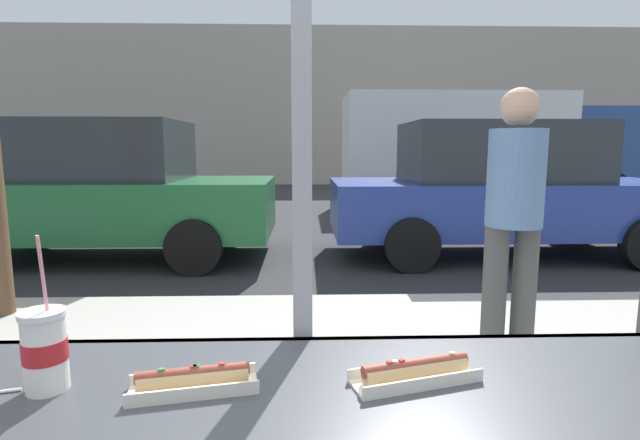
{
  "coord_description": "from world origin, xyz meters",
  "views": [
    {
      "loc": [
        0.01,
        -1.17,
        1.42
      ],
      "look_at": [
        0.12,
        2.46,
        0.88
      ],
      "focal_mm": 27.3,
      "sensor_mm": 36.0,
      "label": 1
    }
  ],
  "objects_px": {
    "hotdog_tray_near": "(194,380)",
    "pedestrian": "(514,210)",
    "parked_car_green": "(101,190)",
    "box_truck": "(483,145)",
    "parked_car_blue": "(501,190)",
    "soda_cup_left": "(45,349)",
    "hotdog_tray_far": "(415,371)"
  },
  "relations": [
    {
      "from": "hotdog_tray_far",
      "to": "parked_car_blue",
      "type": "height_order",
      "value": "parked_car_blue"
    },
    {
      "from": "hotdog_tray_far",
      "to": "box_truck",
      "type": "relative_size",
      "value": 0.04
    },
    {
      "from": "hotdog_tray_near",
      "to": "parked_car_green",
      "type": "bearing_deg",
      "value": 113.93
    },
    {
      "from": "box_truck",
      "to": "parked_car_blue",
      "type": "bearing_deg",
      "value": -107.61
    },
    {
      "from": "soda_cup_left",
      "to": "box_truck",
      "type": "relative_size",
      "value": 0.05
    },
    {
      "from": "soda_cup_left",
      "to": "hotdog_tray_far",
      "type": "relative_size",
      "value": 1.13
    },
    {
      "from": "parked_car_green",
      "to": "pedestrian",
      "type": "relative_size",
      "value": 2.62
    },
    {
      "from": "hotdog_tray_near",
      "to": "parked_car_blue",
      "type": "distance_m",
      "value": 6.06
    },
    {
      "from": "soda_cup_left",
      "to": "pedestrian",
      "type": "distance_m",
      "value": 2.52
    },
    {
      "from": "parked_car_green",
      "to": "soda_cup_left",
      "type": "bearing_deg",
      "value": -68.75
    },
    {
      "from": "soda_cup_left",
      "to": "parked_car_green",
      "type": "bearing_deg",
      "value": 111.25
    },
    {
      "from": "hotdog_tray_near",
      "to": "box_truck",
      "type": "distance_m",
      "value": 11.77
    },
    {
      "from": "parked_car_blue",
      "to": "pedestrian",
      "type": "relative_size",
      "value": 2.76
    },
    {
      "from": "hotdog_tray_far",
      "to": "parked_car_green",
      "type": "xyz_separation_m",
      "value": [
        -2.84,
        5.34,
        -0.07
      ]
    },
    {
      "from": "hotdog_tray_far",
      "to": "pedestrian",
      "type": "distance_m",
      "value": 2.06
    },
    {
      "from": "parked_car_green",
      "to": "box_truck",
      "type": "xyz_separation_m",
      "value": [
        6.93,
        5.48,
        0.61
      ]
    },
    {
      "from": "parked_car_blue",
      "to": "box_truck",
      "type": "relative_size",
      "value": 0.66
    },
    {
      "from": "soda_cup_left",
      "to": "hotdog_tray_near",
      "type": "distance_m",
      "value": 0.31
    },
    {
      "from": "hotdog_tray_near",
      "to": "pedestrian",
      "type": "distance_m",
      "value": 2.33
    },
    {
      "from": "parked_car_green",
      "to": "pedestrian",
      "type": "xyz_separation_m",
      "value": [
        3.82,
        -3.54,
        0.18
      ]
    },
    {
      "from": "hotdog_tray_near",
      "to": "hotdog_tray_far",
      "type": "distance_m",
      "value": 0.46
    },
    {
      "from": "box_truck",
      "to": "pedestrian",
      "type": "height_order",
      "value": "box_truck"
    },
    {
      "from": "hotdog_tray_near",
      "to": "box_truck",
      "type": "bearing_deg",
      "value": 67.23
    },
    {
      "from": "parked_car_green",
      "to": "box_truck",
      "type": "bearing_deg",
      "value": 38.32
    },
    {
      "from": "soda_cup_left",
      "to": "parked_car_green",
      "type": "relative_size",
      "value": 0.08
    },
    {
      "from": "parked_car_green",
      "to": "parked_car_blue",
      "type": "bearing_deg",
      "value": -0.0
    },
    {
      "from": "parked_car_blue",
      "to": "pedestrian",
      "type": "height_order",
      "value": "pedestrian"
    },
    {
      "from": "hotdog_tray_near",
      "to": "pedestrian",
      "type": "height_order",
      "value": "pedestrian"
    },
    {
      "from": "hotdog_tray_near",
      "to": "pedestrian",
      "type": "relative_size",
      "value": 0.17
    },
    {
      "from": "soda_cup_left",
      "to": "parked_car_blue",
      "type": "relative_size",
      "value": 0.07
    },
    {
      "from": "soda_cup_left",
      "to": "box_truck",
      "type": "distance_m",
      "value": 11.87
    },
    {
      "from": "parked_car_blue",
      "to": "hotdog_tray_near",
      "type": "bearing_deg",
      "value": -117.66
    }
  ]
}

